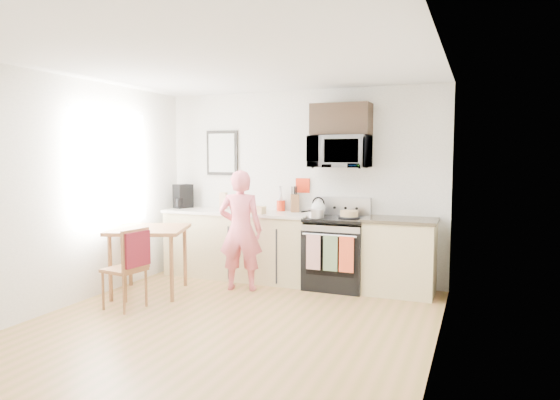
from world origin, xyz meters
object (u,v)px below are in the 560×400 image
at_px(dining_table, 149,235).
at_px(cake, 349,214).
at_px(person, 241,230).
at_px(range, 337,254).
at_px(chair, 132,258).
at_px(microwave, 340,152).

distance_m(dining_table, cake, 2.52).
bearing_deg(dining_table, person, 30.51).
relative_size(range, chair, 1.27).
distance_m(microwave, cake, 0.82).
distance_m(range, cake, 0.56).
bearing_deg(chair, dining_table, 119.05).
xyz_separation_m(microwave, person, (-1.11, -0.65, -0.99)).
xyz_separation_m(range, cake, (0.16, -0.02, 0.53)).
bearing_deg(microwave, person, -149.54).
height_order(chair, cake, cake).
distance_m(microwave, chair, 2.87).
bearing_deg(microwave, cake, -37.89).
relative_size(microwave, dining_table, 0.77).
height_order(microwave, dining_table, microwave).
relative_size(chair, cake, 3.34).
distance_m(person, chair, 1.43).
bearing_deg(dining_table, cake, 26.06).
distance_m(chair, cake, 2.68).
bearing_deg(range, chair, -136.20).
xyz_separation_m(person, chair, (-0.73, -1.21, -0.18)).
distance_m(person, cake, 1.39).
relative_size(range, cake, 4.24).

